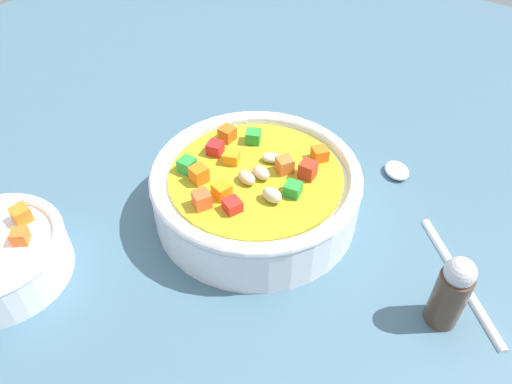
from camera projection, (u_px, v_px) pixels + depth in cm
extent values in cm
cube|color=#42667A|center=(256.00, 219.00, 51.90)|extent=(140.00, 140.00, 2.00)
cylinder|color=white|center=(256.00, 195.00, 49.56)|extent=(20.48, 20.48, 4.83)
torus|color=white|center=(256.00, 174.00, 47.62)|extent=(20.68, 20.68, 1.43)
cylinder|color=#AFA422|center=(256.00, 176.00, 47.78)|extent=(17.03, 17.03, 0.40)
cube|color=orange|center=(233.00, 156.00, 48.82)|extent=(1.93, 1.93, 1.14)
ellipsoid|color=beige|center=(271.00, 157.00, 48.85)|extent=(2.41, 2.13, 0.90)
cube|color=red|center=(232.00, 205.00, 43.75)|extent=(1.83, 1.83, 1.10)
cube|color=green|center=(187.00, 165.00, 47.62)|extent=(1.60, 1.60, 1.36)
cube|color=green|center=(253.00, 137.00, 51.02)|extent=(1.98, 1.98, 1.30)
ellipsoid|color=beige|center=(264.00, 170.00, 47.21)|extent=(2.27, 1.71, 1.15)
cube|color=green|center=(293.00, 189.00, 45.24)|extent=(1.77, 1.77, 1.20)
cube|color=orange|center=(222.00, 190.00, 45.00)|extent=(1.68, 1.68, 1.34)
cube|color=orange|center=(199.00, 174.00, 46.45)|extent=(1.68, 1.68, 1.59)
ellipsoid|color=#CCB88F|center=(245.00, 176.00, 46.58)|extent=(2.26, 1.70, 1.12)
ellipsoid|color=beige|center=(272.00, 195.00, 44.52)|extent=(2.04, 1.32, 1.38)
cube|color=red|center=(214.00, 149.00, 49.53)|extent=(1.81, 1.81, 1.26)
cube|color=red|center=(308.00, 170.00, 46.88)|extent=(1.66, 1.66, 1.65)
cube|color=orange|center=(320.00, 154.00, 48.97)|extent=(2.02, 2.02, 1.28)
cube|color=orange|center=(285.00, 165.00, 47.50)|extent=(1.97, 1.97, 1.53)
cube|color=orange|center=(227.00, 134.00, 51.28)|extent=(1.50, 1.50, 1.41)
cube|color=#E85A2B|center=(202.00, 200.00, 43.99)|extent=(1.92, 1.92, 1.52)
cylinder|color=silver|center=(461.00, 277.00, 44.58)|extent=(11.77, 10.22, 0.90)
ellipsoid|color=silver|center=(397.00, 170.00, 55.33)|extent=(4.20, 4.12, 1.01)
cube|color=orange|center=(20.00, 236.00, 42.78)|extent=(1.89, 1.89, 1.34)
cube|color=orange|center=(21.00, 214.00, 44.63)|extent=(1.70, 1.70, 1.50)
cylinder|color=#4C3828|center=(448.00, 299.00, 40.02)|extent=(2.76, 2.76, 5.67)
sphere|color=silver|center=(460.00, 273.00, 37.66)|extent=(2.49, 2.49, 2.49)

